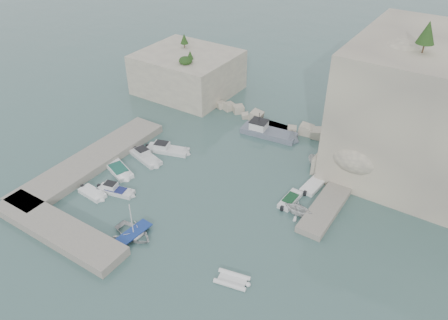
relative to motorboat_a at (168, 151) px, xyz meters
The scene contains 21 objects.
ground 12.55m from the motorboat_a, 34.64° to the right, with size 400.00×400.00×0.00m, color #456764.
cliff_terrace 25.76m from the motorboat_a, 24.98° to the left, with size 8.00×10.00×2.50m, color beige.
outcrop_west 20.62m from the motorboat_a, 118.43° to the left, with size 16.00×14.00×7.00m, color beige.
quay_west 10.54m from the motorboat_a, 129.38° to the right, with size 5.00×24.00×1.10m, color #9E9689.
quay_south 19.64m from the motorboat_a, 89.05° to the right, with size 18.00×4.00×1.10m, color #9E9689.
ledge_east 24.00m from the motorboat_a, ahead, with size 3.00×16.00×0.80m, color #9E9689.
breakwater 17.56m from the motorboat_a, 57.90° to the left, with size 28.00×3.00×1.40m, color beige.
motorboat_a is the anchor object (origin of this frame).
motorboat_b 3.46m from the motorboat_a, 112.89° to the right, with size 6.06×1.98×1.40m, color silver, non-canonical shape.
motorboat_c 7.76m from the motorboat_a, 108.16° to the right, with size 5.66×2.06×0.70m, color white, non-canonical shape.
motorboat_d 10.91m from the motorboat_a, 86.99° to the right, with size 5.15×1.53×1.40m, color silver, non-canonical shape.
motorboat_e 12.91m from the motorboat_a, 96.95° to the right, with size 3.99×1.63×0.70m, color white, non-canonical shape.
rowboat 17.17m from the motorboat_a, 63.45° to the right, with size 3.44×4.81×1.00m, color silver.
inflatable_dinghy 25.00m from the motorboat_a, 36.27° to the right, with size 3.64×1.76×0.44m, color white, non-canonical shape.
tender_east_a 21.47m from the motorboat_a, ahead, with size 3.01×3.49×1.84m, color white.
tender_east_b 19.60m from the motorboat_a, ahead, with size 4.39×1.50×0.70m, color white, non-canonical shape.
tender_east_c 21.20m from the motorboat_a, 10.95° to the left, with size 5.45×1.76×0.70m, color white, non-canonical shape.
tender_east_d 21.44m from the motorboat_a, 21.33° to the left, with size 1.59×4.24×1.64m, color white.
work_boat 15.46m from the motorboat_a, 49.66° to the left, with size 9.25×2.73×2.20m, color slate, non-canonical shape.
rowboat_mast 17.37m from the motorboat_a, 63.45° to the right, with size 0.10×0.10×4.20m, color white.
vegetation 37.58m from the motorboat_a, 31.52° to the left, with size 53.48×13.88×13.40m.
Camera 1 is at (24.88, -32.28, 34.14)m, focal length 35.00 mm.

